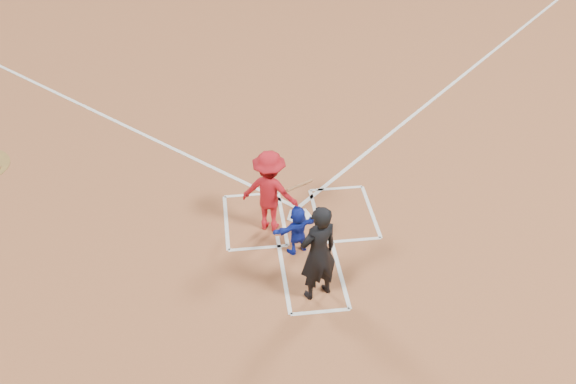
{
  "coord_description": "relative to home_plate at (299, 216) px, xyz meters",
  "views": [
    {
      "loc": [
        -1.57,
        -10.75,
        8.75
      ],
      "look_at": [
        -0.3,
        -0.4,
        1.0
      ],
      "focal_mm": 40.0,
      "sensor_mm": 36.0,
      "label": 1
    }
  ],
  "objects": [
    {
      "name": "home_plate_dirt",
      "position": [
        0.0,
        6.0,
        -0.01
      ],
      "size": [
        28.0,
        28.0,
        0.01
      ],
      "primitive_type": "cylinder",
      "color": "brown",
      "rests_on": "ground"
    },
    {
      "name": "chalk_markings",
      "position": [
        0.0,
        5.29,
        -0.01
      ],
      "size": [
        28.35,
        17.32,
        0.01
      ],
      "color": "white",
      "rests_on": "home_plate_dirt"
    },
    {
      "name": "umpire",
      "position": [
        0.01,
        -2.33,
        1.02
      ],
      "size": [
        0.88,
        0.74,
        2.05
      ],
      "primitive_type": "imported",
      "rotation": [
        0.0,
        0.0,
        3.54
      ],
      "color": "black",
      "rests_on": "home_plate_dirt"
    },
    {
      "name": "home_plate",
      "position": [
        0.0,
        0.0,
        0.0
      ],
      "size": [
        0.6,
        0.6,
        0.02
      ],
      "primitive_type": "cylinder",
      "rotation": [
        0.0,
        0.0,
        3.14
      ],
      "color": "white",
      "rests_on": "home_plate_dirt"
    },
    {
      "name": "ground",
      "position": [
        0.0,
        0.0,
        -0.02
      ],
      "size": [
        120.0,
        120.0,
        0.0
      ],
      "primitive_type": "plane",
      "color": "#144812",
      "rests_on": "ground"
    },
    {
      "name": "catcher",
      "position": [
        -0.19,
        -1.08,
        0.54
      ],
      "size": [
        1.06,
        0.7,
        1.1
      ],
      "primitive_type": "imported",
      "rotation": [
        0.0,
        0.0,
        3.54
      ],
      "color": "#152AB0",
      "rests_on": "home_plate_dirt"
    },
    {
      "name": "batter_at_plate",
      "position": [
        -0.66,
        -0.26,
        0.92
      ],
      "size": [
        1.61,
        1.09,
        1.86
      ],
      "color": "#B4141D",
      "rests_on": "home_plate_dirt"
    }
  ]
}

